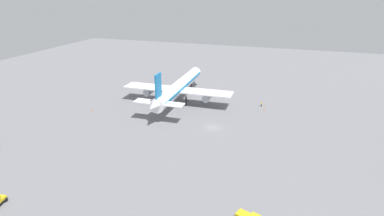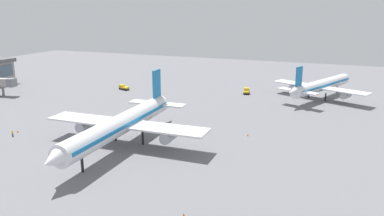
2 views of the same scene
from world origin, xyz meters
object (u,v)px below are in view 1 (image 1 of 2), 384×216
at_px(airplane_taxiing, 179,87).
at_px(safety_cone_near_gate, 91,110).
at_px(safety_cone_far_side, 145,79).
at_px(ground_crew_worker, 261,104).
at_px(safety_cone_mid_apron, 264,109).

relative_size(airplane_taxiing, safety_cone_near_gate, 85.59).
bearing_deg(safety_cone_far_side, ground_crew_worker, -108.76).
height_order(ground_crew_worker, safety_cone_near_gate, ground_crew_worker).
bearing_deg(safety_cone_near_gate, ground_crew_worker, -67.62).
relative_size(safety_cone_mid_apron, safety_cone_far_side, 1.00).
distance_m(airplane_taxiing, safety_cone_near_gate, 32.35).
bearing_deg(airplane_taxiing, ground_crew_worker, -82.87).
distance_m(safety_cone_near_gate, safety_cone_mid_apron, 60.90).
relative_size(safety_cone_near_gate, safety_cone_far_side, 1.00).
bearing_deg(safety_cone_mid_apron, safety_cone_near_gate, 109.35).
height_order(ground_crew_worker, safety_cone_mid_apron, ground_crew_worker).
xyz_separation_m(safety_cone_near_gate, safety_cone_mid_apron, (20.18, -57.46, 0.00)).
relative_size(ground_crew_worker, safety_cone_far_side, 2.78).
bearing_deg(safety_cone_far_side, airplane_taxiing, -132.24).
relative_size(airplane_taxiing, safety_cone_far_side, 85.59).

